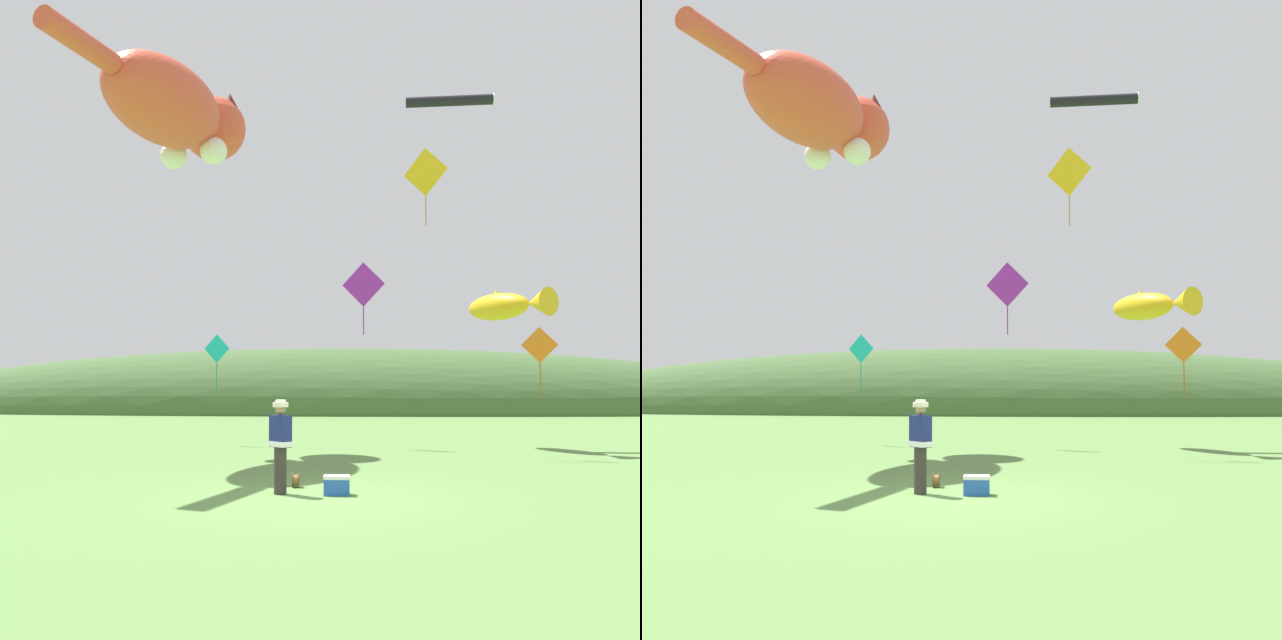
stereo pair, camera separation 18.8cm
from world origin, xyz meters
TOP-DOWN VIEW (x-y plane):
  - ground_plane at (0.00, 0.00)m, footprint 120.00×120.00m
  - distant_hill_ridge at (0.00, 31.21)m, footprint 58.82×10.34m
  - festival_attendant at (-0.59, 0.48)m, footprint 0.48×0.48m
  - kite_spool at (-0.37, 1.33)m, footprint 0.14×0.28m
  - picnic_cooler at (0.48, 0.43)m, footprint 0.49×0.33m
  - kite_giant_cat at (-4.36, 6.93)m, footprint 3.81×8.66m
  - kite_fish_windsock at (5.62, 9.38)m, footprint 2.59×3.19m
  - kite_tube_streamer at (4.26, 11.37)m, footprint 3.10×0.58m
  - kite_diamond_violet at (1.14, 9.77)m, footprint 1.37×0.51m
  - kite_diamond_gold at (3.01, 8.17)m, footprint 1.26×0.84m
  - kite_diamond_orange at (5.94, 6.76)m, footprint 0.94×0.35m
  - kite_diamond_teal at (-3.71, 10.25)m, footprint 0.90×0.35m

SIDE VIEW (x-z plane):
  - ground_plane at x=0.00m, z-range 0.00..0.00m
  - distant_hill_ridge at x=0.00m, z-range -3.94..3.94m
  - kite_spool at x=-0.37m, z-range 0.00..0.28m
  - picnic_cooler at x=0.48m, z-range 0.00..0.36m
  - festival_attendant at x=-0.59m, z-range 0.07..1.84m
  - kite_diamond_orange at x=5.94m, z-range 2.11..4.00m
  - kite_diamond_teal at x=-3.71m, z-range 2.18..4.03m
  - kite_fish_windsock at x=5.62m, z-range 3.93..4.93m
  - kite_diamond_violet at x=1.14m, z-range 3.99..6.34m
  - kite_diamond_gold at x=3.01m, z-range 7.19..9.59m
  - kite_giant_cat at x=-4.36m, z-range 8.61..11.32m
  - kite_tube_streamer at x=4.26m, z-range 11.64..12.08m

